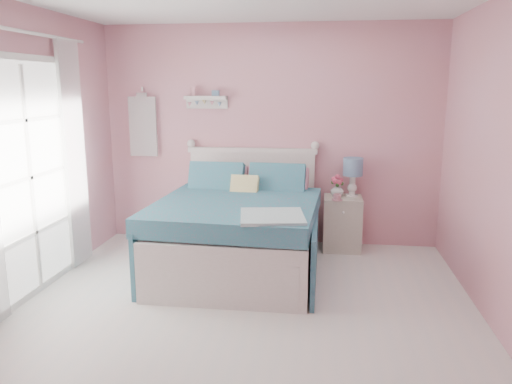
% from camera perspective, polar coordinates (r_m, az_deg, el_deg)
% --- Properties ---
extents(floor, '(4.50, 4.50, 0.00)m').
position_cam_1_polar(floor, '(4.19, -1.95, -14.74)').
color(floor, silver).
rests_on(floor, ground).
extents(room_shell, '(4.50, 4.50, 4.50)m').
position_cam_1_polar(room_shell, '(3.75, -2.12, 7.40)').
color(room_shell, '#D2858A').
rests_on(room_shell, floor).
extents(bed, '(1.66, 2.04, 1.16)m').
position_cam_1_polar(bed, '(5.22, -1.92, -4.53)').
color(bed, silver).
rests_on(bed, floor).
extents(nightstand, '(0.44, 0.43, 0.63)m').
position_cam_1_polar(nightstand, '(5.92, 9.82, -3.53)').
color(nightstand, beige).
rests_on(nightstand, floor).
extents(table_lamp, '(0.23, 0.23, 0.45)m').
position_cam_1_polar(table_lamp, '(5.84, 11.02, 2.52)').
color(table_lamp, white).
rests_on(table_lamp, nightstand).
extents(vase, '(0.18, 0.18, 0.16)m').
position_cam_1_polar(vase, '(5.85, 9.26, 0.25)').
color(vase, silver).
rests_on(vase, nightstand).
extents(teacup, '(0.09, 0.09, 0.07)m').
position_cam_1_polar(teacup, '(5.66, 9.26, -0.58)').
color(teacup, pink).
rests_on(teacup, nightstand).
extents(roses, '(0.14, 0.11, 0.12)m').
position_cam_1_polar(roses, '(5.82, 9.28, 1.37)').
color(roses, '#E04C70').
rests_on(roses, vase).
extents(wall_shelf, '(0.50, 0.15, 0.25)m').
position_cam_1_polar(wall_shelf, '(6.04, -5.74, 10.54)').
color(wall_shelf, silver).
rests_on(wall_shelf, room_shell).
extents(hanging_dress, '(0.34, 0.03, 0.72)m').
position_cam_1_polar(hanging_dress, '(6.28, -12.79, 7.30)').
color(hanging_dress, white).
rests_on(hanging_dress, room_shell).
extents(french_door, '(0.04, 1.32, 2.16)m').
position_cam_1_polar(french_door, '(4.92, -24.47, 1.43)').
color(french_door, silver).
rests_on(french_door, floor).
extents(curtain_far, '(0.04, 0.40, 2.32)m').
position_cam_1_polar(curtain_far, '(5.51, -20.06, 3.94)').
color(curtain_far, white).
rests_on(curtain_far, floor).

